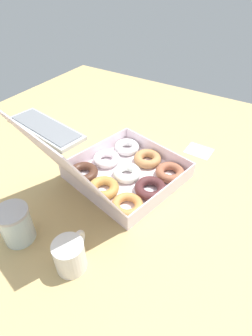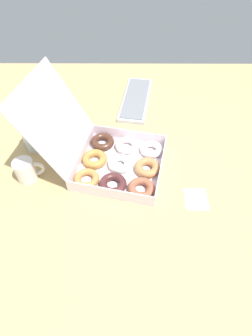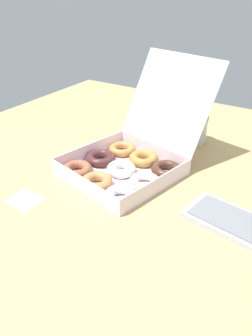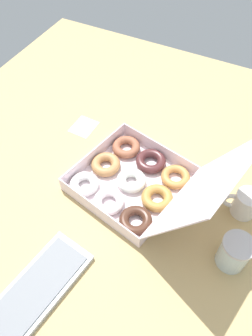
# 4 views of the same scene
# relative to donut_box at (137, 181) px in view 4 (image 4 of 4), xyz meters

# --- Properties ---
(ground_plane) EXTENTS (1.80, 1.80, 0.02)m
(ground_plane) POSITION_rel_donut_box_xyz_m (0.02, 0.00, -0.05)
(ground_plane) COLOR tan
(donut_box) EXTENTS (0.45, 0.58, 0.37)m
(donut_box) POSITION_rel_donut_box_xyz_m (0.00, 0.00, 0.00)
(donut_box) COLOR white
(donut_box) RESTS_ON ground_plane
(keyboard) EXTENTS (0.43, 0.20, 0.02)m
(keyboard) POSITION_rel_donut_box_xyz_m (0.49, -0.10, -0.03)
(keyboard) COLOR #B4BAC2
(keyboard) RESTS_ON ground_plane
(coffee_mug) EXTENTS (0.08, 0.12, 0.09)m
(coffee_mug) POSITION_rel_donut_box_xyz_m (-0.07, 0.35, 0.01)
(coffee_mug) COLOR white
(coffee_mug) RESTS_ON ground_plane
(glass_jar) EXTENTS (0.09, 0.09, 0.12)m
(glass_jar) POSITION_rel_donut_box_xyz_m (0.12, 0.37, 0.02)
(glass_jar) COLOR silver
(glass_jar) RESTS_ON ground_plane
(paper_napkin) EXTENTS (0.11, 0.09, 0.00)m
(paper_napkin) POSITION_rel_donut_box_xyz_m (-0.18, -0.33, -0.04)
(paper_napkin) COLOR white
(paper_napkin) RESTS_ON ground_plane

